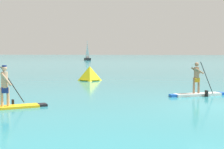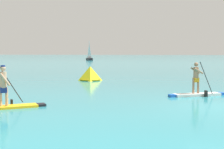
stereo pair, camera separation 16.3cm
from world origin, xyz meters
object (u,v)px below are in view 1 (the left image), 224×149
object	(u,v)px
paddleboarder_near_left	(4,100)
race_marker_buoy	(90,74)
sailboat_left_horizon	(87,57)
paddleboarder_mid_center	(198,89)

from	to	relation	value
paddleboarder_near_left	race_marker_buoy	bearing A→B (deg)	53.53
paddleboarder_near_left	race_marker_buoy	distance (m)	12.52
sailboat_left_horizon	race_marker_buoy	bearing A→B (deg)	170.93
race_marker_buoy	paddleboarder_mid_center	bearing A→B (deg)	-43.31
paddleboarder_near_left	paddleboarder_mid_center	world-z (taller)	paddleboarder_mid_center
paddleboarder_near_left	race_marker_buoy	world-z (taller)	paddleboarder_near_left
sailboat_left_horizon	paddleboarder_mid_center	bearing A→B (deg)	175.37
race_marker_buoy	sailboat_left_horizon	distance (m)	59.79
paddleboarder_mid_center	sailboat_left_horizon	distance (m)	69.09
paddleboarder_near_left	paddleboarder_mid_center	size ratio (longest dim) A/B	1.04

